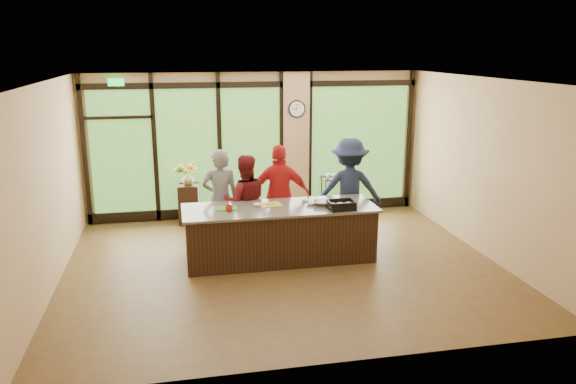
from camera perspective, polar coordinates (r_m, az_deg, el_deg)
name	(u,v)px	position (r m, az deg, el deg)	size (l,w,h in m)	color
floor	(283,265)	(9.31, -0.49, -7.47)	(7.00, 7.00, 0.00)	brown
ceiling	(283,80)	(8.65, -0.54, 11.29)	(7.00, 7.00, 0.00)	white
back_wall	(256,145)	(11.76, -3.31, 4.77)	(7.00, 7.00, 0.00)	tan
left_wall	(48,188)	(8.90, -23.22, 0.42)	(6.00, 6.00, 0.00)	tan
right_wall	(485,168)	(10.11, 19.37, 2.36)	(6.00, 6.00, 0.00)	tan
window_wall	(264,150)	(11.76, -2.49, 4.26)	(6.90, 0.12, 3.00)	tan
island_base	(280,234)	(9.43, -0.85, -4.32)	(3.10, 1.00, 0.88)	black
countertop	(280,208)	(9.30, -0.86, -1.64)	(3.20, 1.10, 0.04)	slate
wall_clock	(297,109)	(11.68, 0.90, 8.44)	(0.36, 0.04, 0.36)	black
cook_left	(221,199)	(9.92, -6.86, -0.74)	(0.65, 0.43, 1.79)	slate
cook_midleft	(245,202)	(9.92, -4.41, -1.00)	(0.82, 0.64, 1.68)	maroon
cook_midright	(280,195)	(10.02, -0.80, -0.35)	(1.07, 0.45, 1.83)	red
cook_right	(349,189)	(10.37, 6.22, 0.26)	(1.22, 0.70, 1.90)	#1B243C
roasting_pan	(341,207)	(9.18, 5.42, -1.54)	(0.42, 0.33, 0.07)	black
mixing_bowl	(322,203)	(9.41, 3.48, -1.10)	(0.32, 0.32, 0.08)	silver
cutting_board_left	(226,208)	(9.25, -6.33, -1.66)	(0.37, 0.27, 0.01)	#458D33
cutting_board_center	(270,205)	(9.41, -1.86, -1.29)	(0.38, 0.29, 0.01)	gold
cutting_board_right	(322,202)	(9.55, 3.46, -1.06)	(0.42, 0.32, 0.01)	gold
prep_bowl_near	(257,205)	(9.33, -3.14, -1.33)	(0.14, 0.14, 0.04)	white
prep_bowl_mid	(311,204)	(9.40, 2.34, -1.20)	(0.15, 0.15, 0.05)	white
prep_bowl_far	(305,200)	(9.63, 1.75, -0.85)	(0.13, 0.13, 0.03)	white
red_ramekin	(229,209)	(9.07, -6.02, -1.69)	(0.12, 0.12, 0.09)	#AE2711
flower_stand	(189,204)	(11.53, -10.01, -1.21)	(0.40, 0.40, 0.81)	black
flower_vase	(188,179)	(11.40, -10.13, 1.35)	(0.24, 0.24, 0.25)	#9B8054
bar_cart	(337,190)	(11.99, 5.01, 0.22)	(0.67, 0.41, 0.89)	black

